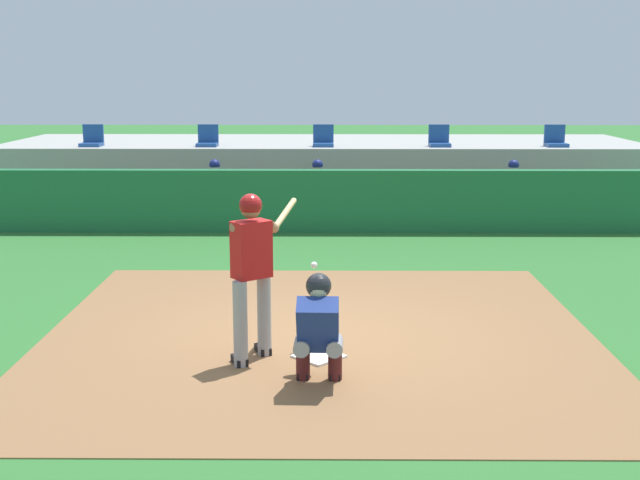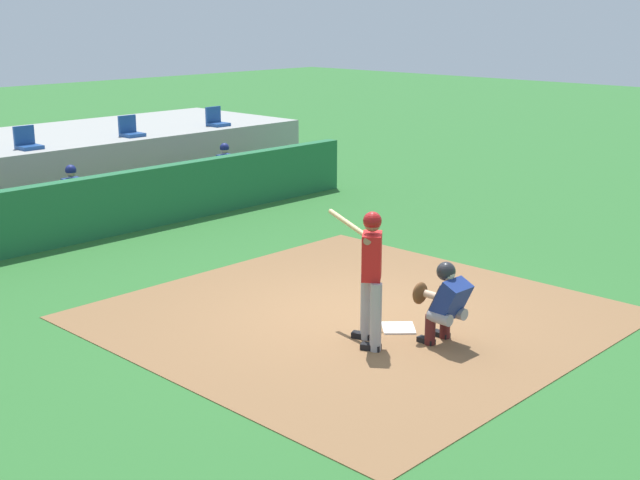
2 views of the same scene
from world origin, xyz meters
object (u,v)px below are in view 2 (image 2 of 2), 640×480
at_px(dugout_player_2, 229,170).
at_px(stadium_seat_2, 27,142).
at_px(stadium_seat_3, 130,130).
at_px(batter_at_plate, 370,269).
at_px(stadium_seat_4, 216,120).
at_px(home_plate, 398,328).
at_px(dugout_player_1, 76,196).
at_px(catcher_crouched, 444,300).

xyz_separation_m(dugout_player_2, stadium_seat_2, (-3.86, 2.03, 0.86)).
height_order(stadium_seat_2, stadium_seat_3, same).
relative_size(batter_at_plate, stadium_seat_2, 3.76).
height_order(stadium_seat_2, stadium_seat_4, same).
bearing_deg(home_plate, batter_at_plate, -174.98).
height_order(home_plate, dugout_player_1, dugout_player_1).
distance_m(dugout_player_1, stadium_seat_3, 3.50).
xyz_separation_m(stadium_seat_2, stadium_seat_4, (5.20, 0.00, 0.00)).
height_order(catcher_crouched, dugout_player_2, dugout_player_2).
bearing_deg(home_plate, stadium_seat_4, 62.94).
bearing_deg(stadium_seat_2, catcher_crouched, -90.01).
distance_m(dugout_player_1, stadium_seat_4, 5.75).
bearing_deg(stadium_seat_3, home_plate, -104.33).
xyz_separation_m(dugout_player_2, stadium_seat_4, (1.34, 2.03, 0.86)).
distance_m(dugout_player_2, stadium_seat_4, 2.58).
height_order(home_plate, stadium_seat_3, stadium_seat_3).
bearing_deg(catcher_crouched, dugout_player_1, 90.69).
bearing_deg(batter_at_plate, stadium_seat_4, 60.10).
bearing_deg(home_plate, dugout_player_2, 64.64).
distance_m(stadium_seat_3, stadium_seat_4, 2.60).
relative_size(home_plate, stadium_seat_2, 0.92).
height_order(catcher_crouched, stadium_seat_3, stadium_seat_3).
relative_size(batter_at_plate, stadium_seat_4, 3.76).
bearing_deg(stadium_seat_3, stadium_seat_4, 0.00).
relative_size(batter_at_plate, catcher_crouched, 1.21).
height_order(dugout_player_1, stadium_seat_3, stadium_seat_3).
bearing_deg(stadium_seat_3, batter_at_plate, -107.80).
relative_size(batter_at_plate, stadium_seat_3, 3.76).
bearing_deg(stadium_seat_2, batter_at_plate, -93.84).
bearing_deg(batter_at_plate, dugout_player_2, 61.00).
bearing_deg(catcher_crouched, dugout_player_2, 66.51).
distance_m(batter_at_plate, dugout_player_1, 8.23).
height_order(dugout_player_1, dugout_player_2, same).
height_order(home_plate, stadium_seat_4, stadium_seat_4).
xyz_separation_m(catcher_crouched, stadium_seat_3, (2.60, 10.92, 0.93)).
relative_size(dugout_player_2, stadium_seat_3, 2.71).
relative_size(dugout_player_1, dugout_player_2, 1.00).
xyz_separation_m(home_plate, stadium_seat_4, (5.20, 10.18, 1.51)).
bearing_deg(dugout_player_2, stadium_seat_2, 152.21).
distance_m(home_plate, stadium_seat_3, 10.61).
distance_m(catcher_crouched, dugout_player_2, 9.69).
xyz_separation_m(home_plate, batter_at_plate, (-0.69, -0.06, 1.01)).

